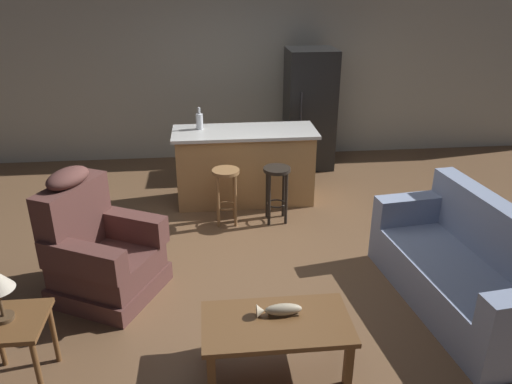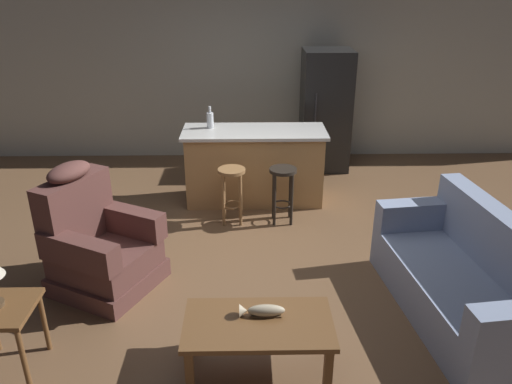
{
  "view_description": "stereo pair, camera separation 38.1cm",
  "coord_description": "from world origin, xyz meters",
  "px_view_note": "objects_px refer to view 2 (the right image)",
  "views": [
    {
      "loc": [
        -0.47,
        -4.62,
        2.77
      ],
      "look_at": [
        -0.01,
        -0.1,
        0.75
      ],
      "focal_mm": 35.0,
      "sensor_mm": 36.0,
      "label": 1
    },
    {
      "loc": [
        -0.09,
        -4.65,
        2.77
      ],
      "look_at": [
        -0.01,
        -0.1,
        0.75
      ],
      "focal_mm": 35.0,
      "sensor_mm": 36.0,
      "label": 2
    }
  ],
  "objects_px": {
    "couch": "(466,281)",
    "end_table": "(2,318)",
    "recliner_near_lamp": "(98,245)",
    "coffee_table": "(258,328)",
    "refrigerator": "(325,111)",
    "bottle_tall_green": "(210,120)",
    "bar_stool_right": "(283,185)",
    "kitchen_island": "(254,166)",
    "bar_stool_left": "(232,185)",
    "fish_figurine": "(262,311)"
  },
  "relations": [
    {
      "from": "end_table",
      "to": "coffee_table",
      "type": "bearing_deg",
      "value": -0.89
    },
    {
      "from": "coffee_table",
      "to": "refrigerator",
      "type": "relative_size",
      "value": 0.62
    },
    {
      "from": "end_table",
      "to": "kitchen_island",
      "type": "xyz_separation_m",
      "value": [
        1.89,
        3.02,
        0.02
      ]
    },
    {
      "from": "end_table",
      "to": "bottle_tall_green",
      "type": "bearing_deg",
      "value": 67.05
    },
    {
      "from": "coffee_table",
      "to": "bar_stool_right",
      "type": "relative_size",
      "value": 1.62
    },
    {
      "from": "end_table",
      "to": "kitchen_island",
      "type": "height_order",
      "value": "kitchen_island"
    },
    {
      "from": "fish_figurine",
      "to": "refrigerator",
      "type": "distance_m",
      "value": 4.33
    },
    {
      "from": "kitchen_island",
      "to": "bar_stool_right",
      "type": "distance_m",
      "value": 0.71
    },
    {
      "from": "recliner_near_lamp",
      "to": "bar_stool_right",
      "type": "height_order",
      "value": "recliner_near_lamp"
    },
    {
      "from": "couch",
      "to": "kitchen_island",
      "type": "relative_size",
      "value": 1.1
    },
    {
      "from": "fish_figurine",
      "to": "couch",
      "type": "xyz_separation_m",
      "value": [
        1.77,
        0.54,
        -0.12
      ]
    },
    {
      "from": "couch",
      "to": "end_table",
      "type": "height_order",
      "value": "couch"
    },
    {
      "from": "bar_stool_left",
      "to": "coffee_table",
      "type": "bearing_deg",
      "value": -84.0
    },
    {
      "from": "kitchen_island",
      "to": "couch",
      "type": "bearing_deg",
      "value": -53.9
    },
    {
      "from": "refrigerator",
      "to": "fish_figurine",
      "type": "bearing_deg",
      "value": -104.25
    },
    {
      "from": "recliner_near_lamp",
      "to": "kitchen_island",
      "type": "bearing_deg",
      "value": 78.58
    },
    {
      "from": "coffee_table",
      "to": "bar_stool_right",
      "type": "bearing_deg",
      "value": 81.96
    },
    {
      "from": "end_table",
      "to": "bar_stool_right",
      "type": "xyz_separation_m",
      "value": [
        2.21,
        2.39,
        0.01
      ]
    },
    {
      "from": "couch",
      "to": "bar_stool_right",
      "type": "relative_size",
      "value": 2.92
    },
    {
      "from": "couch",
      "to": "bottle_tall_green",
      "type": "distance_m",
      "value": 3.53
    },
    {
      "from": "couch",
      "to": "bottle_tall_green",
      "type": "relative_size",
      "value": 7.18
    },
    {
      "from": "bar_stool_right",
      "to": "bottle_tall_green",
      "type": "height_order",
      "value": "bottle_tall_green"
    },
    {
      "from": "recliner_near_lamp",
      "to": "end_table",
      "type": "xyz_separation_m",
      "value": [
        -0.39,
        -1.12,
        0.04
      ]
    },
    {
      "from": "recliner_near_lamp",
      "to": "kitchen_island",
      "type": "height_order",
      "value": "recliner_near_lamp"
    },
    {
      "from": "couch",
      "to": "bar_stool_right",
      "type": "height_order",
      "value": "couch"
    },
    {
      "from": "recliner_near_lamp",
      "to": "fish_figurine",
      "type": "bearing_deg",
      "value": -8.66
    },
    {
      "from": "end_table",
      "to": "kitchen_island",
      "type": "bearing_deg",
      "value": 58.06
    },
    {
      "from": "kitchen_island",
      "to": "refrigerator",
      "type": "height_order",
      "value": "refrigerator"
    },
    {
      "from": "end_table",
      "to": "bottle_tall_green",
      "type": "height_order",
      "value": "bottle_tall_green"
    },
    {
      "from": "recliner_near_lamp",
      "to": "bar_stool_right",
      "type": "bearing_deg",
      "value": 61.74
    },
    {
      "from": "fish_figurine",
      "to": "bar_stool_left",
      "type": "relative_size",
      "value": 0.5
    },
    {
      "from": "fish_figurine",
      "to": "bar_stool_right",
      "type": "height_order",
      "value": "bar_stool_right"
    },
    {
      "from": "coffee_table",
      "to": "fish_figurine",
      "type": "xyz_separation_m",
      "value": [
        0.03,
        0.08,
        0.1
      ]
    },
    {
      "from": "couch",
      "to": "refrigerator",
      "type": "bearing_deg",
      "value": -85.85
    },
    {
      "from": "fish_figurine",
      "to": "end_table",
      "type": "height_order",
      "value": "end_table"
    },
    {
      "from": "recliner_near_lamp",
      "to": "bar_stool_right",
      "type": "xyz_separation_m",
      "value": [
        1.82,
        1.28,
        0.05
      ]
    },
    {
      "from": "end_table",
      "to": "bar_stool_left",
      "type": "height_order",
      "value": "bar_stool_left"
    },
    {
      "from": "kitchen_island",
      "to": "end_table",
      "type": "bearing_deg",
      "value": -121.94
    },
    {
      "from": "bottle_tall_green",
      "to": "couch",
      "type": "bearing_deg",
      "value": -47.61
    },
    {
      "from": "fish_figurine",
      "to": "refrigerator",
      "type": "relative_size",
      "value": 0.19
    },
    {
      "from": "coffee_table",
      "to": "bottle_tall_green",
      "type": "height_order",
      "value": "bottle_tall_green"
    },
    {
      "from": "coffee_table",
      "to": "bottle_tall_green",
      "type": "distance_m",
      "value": 3.29
    },
    {
      "from": "end_table",
      "to": "bottle_tall_green",
      "type": "relative_size",
      "value": 2.02
    },
    {
      "from": "end_table",
      "to": "refrigerator",
      "type": "height_order",
      "value": "refrigerator"
    },
    {
      "from": "recliner_near_lamp",
      "to": "bar_stool_left",
      "type": "xyz_separation_m",
      "value": [
        1.22,
        1.28,
        0.05
      ]
    },
    {
      "from": "couch",
      "to": "recliner_near_lamp",
      "type": "relative_size",
      "value": 1.66
    },
    {
      "from": "coffee_table",
      "to": "bar_stool_right",
      "type": "height_order",
      "value": "bar_stool_right"
    },
    {
      "from": "recliner_near_lamp",
      "to": "coffee_table",
      "type": "bearing_deg",
      "value": -11.04
    },
    {
      "from": "coffee_table",
      "to": "bottle_tall_green",
      "type": "bearing_deg",
      "value": 99.61
    },
    {
      "from": "recliner_near_lamp",
      "to": "end_table",
      "type": "height_order",
      "value": "recliner_near_lamp"
    }
  ]
}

